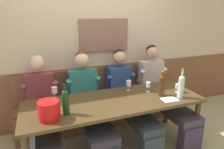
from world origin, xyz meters
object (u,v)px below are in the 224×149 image
object	(u,v)px
wine_bottle_green_tall	(181,86)
wine_glass_right_end	(178,87)
person_left_seat	(43,111)
person_center_right_seat	(127,95)
wine_glass_center_front	(54,90)
wine_bottle_amber_mid	(66,101)
wine_bottle_clear_water	(162,85)
wine_glass_center_rear	(148,85)
wine_glass_near_bucket	(129,83)
person_center_left_seat	(89,102)
ice_bucket	(49,110)
dining_table	(115,106)
person_right_seat	(162,90)
wall_bench	(100,109)

from	to	relation	value
wine_bottle_green_tall	wine_glass_right_end	xyz separation A→B (m)	(0.09, 0.16, -0.08)
person_left_seat	wine_bottle_green_tall	xyz separation A→B (m)	(1.73, -0.55, 0.31)
person_center_right_seat	wine_glass_center_front	size ratio (longest dim) A/B	7.70
wine_bottle_amber_mid	wine_bottle_clear_water	bearing A→B (deg)	3.10
person_left_seat	person_center_right_seat	xyz separation A→B (m)	(1.23, 0.03, 0.03)
person_left_seat	person_center_right_seat	size ratio (longest dim) A/B	1.00
person_left_seat	wine_bottle_amber_mid	size ratio (longest dim) A/B	3.52
wine_glass_center_rear	person_center_right_seat	bearing A→B (deg)	130.47
wine_bottle_green_tall	wine_bottle_amber_mid	size ratio (longest dim) A/B	1.11
wine_glass_center_rear	wine_glass_near_bucket	bearing A→B (deg)	149.75
person_center_left_seat	wine_glass_near_bucket	world-z (taller)	person_center_left_seat
person_center_right_seat	ice_bucket	size ratio (longest dim) A/B	5.62
person_left_seat	wine_glass_center_front	xyz separation A→B (m)	(0.17, 0.00, 0.26)
person_center_right_seat	wine_glass_right_end	xyz separation A→B (m)	(0.59, -0.41, 0.20)
dining_table	person_right_seat	world-z (taller)	person_right_seat
wall_bench	person_center_right_seat	xyz separation A→B (m)	(0.34, -0.36, 0.35)
wine_bottle_green_tall	person_left_seat	bearing A→B (deg)	162.43
wine_bottle_clear_water	wine_glass_right_end	xyz separation A→B (m)	(0.28, 0.01, -0.07)
wine_bottle_amber_mid	wine_glass_center_front	world-z (taller)	wine_bottle_amber_mid
wall_bench	wine_glass_right_end	size ratio (longest dim) A/B	20.74
wine_glass_right_end	person_center_left_seat	bearing A→B (deg)	162.12
person_left_seat	wine_glass_right_end	xyz separation A→B (m)	(1.82, -0.38, 0.23)
dining_table	wine_glass_near_bucket	bearing A→B (deg)	37.64
wine_glass_near_bucket	wine_glass_center_rear	xyz separation A→B (m)	(0.24, -0.14, -0.00)
person_left_seat	wine_glass_right_end	world-z (taller)	person_left_seat
wall_bench	person_center_left_seat	world-z (taller)	person_center_left_seat
wine_bottle_clear_water	person_right_seat	bearing A→B (deg)	53.67
wine_glass_near_bucket	wall_bench	bearing A→B (deg)	123.87
person_right_seat	wine_glass_near_bucket	xyz separation A→B (m)	(-0.64, -0.08, 0.23)
person_right_seat	wine_glass_center_rear	size ratio (longest dim) A/B	8.92
wall_bench	wine_bottle_clear_water	distance (m)	1.18
wall_bench	person_left_seat	bearing A→B (deg)	-156.73
person_center_left_seat	person_right_seat	bearing A→B (deg)	0.17
person_right_seat	wine_glass_right_end	distance (m)	0.44
person_center_right_seat	person_right_seat	xyz separation A→B (m)	(0.60, -0.02, -0.01)
wine_glass_center_rear	dining_table	bearing A→B (deg)	-170.02
person_center_left_seat	person_center_right_seat	xyz separation A→B (m)	(0.61, 0.02, 0.01)
person_right_seat	wine_glass_center_front	distance (m)	1.68
ice_bucket	wine_glass_center_front	world-z (taller)	ice_bucket
wall_bench	wine_bottle_amber_mid	xyz separation A→B (m)	(-0.64, -0.85, 0.62)
dining_table	person_center_left_seat	bearing A→B (deg)	130.38
wine_glass_right_end	wine_glass_near_bucket	bearing A→B (deg)	153.65
person_center_right_seat	wine_bottle_amber_mid	bearing A→B (deg)	-153.38
wine_glass_near_bucket	wine_glass_center_rear	world-z (taller)	wine_glass_near_bucket
person_center_right_seat	wine_glass_center_front	distance (m)	1.08
person_left_seat	ice_bucket	distance (m)	0.57
person_left_seat	wine_glass_center_rear	bearing A→B (deg)	-8.50
wine_bottle_clear_water	wine_glass_center_front	xyz separation A→B (m)	(-1.36, 0.40, -0.03)
person_center_right_seat	wine_bottle_green_tall	world-z (taller)	person_center_right_seat
person_center_left_seat	person_center_right_seat	size ratio (longest dim) A/B	1.01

